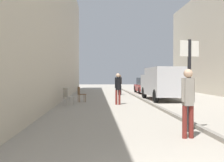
% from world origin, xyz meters
% --- Properties ---
extents(ground_plane, '(80.00, 80.00, 0.00)m').
position_xyz_m(ground_plane, '(0.00, 12.00, 0.00)').
color(ground_plane, '#A8A093').
extents(building_facade_left, '(2.30, 40.00, 9.96)m').
position_xyz_m(building_facade_left, '(-4.75, 12.00, 4.98)').
color(building_facade_left, '#BCB29E').
rests_on(building_facade_left, ground_plane).
extents(kerb_strip, '(0.16, 40.00, 0.12)m').
position_xyz_m(kerb_strip, '(1.58, 12.00, 0.06)').
color(kerb_strip, gray).
rests_on(kerb_strip, ground_plane).
extents(pedestrian_main_foreground, '(0.35, 0.23, 1.76)m').
position_xyz_m(pedestrian_main_foreground, '(0.87, 4.37, 1.01)').
color(pedestrian_main_foreground, maroon).
rests_on(pedestrian_main_foreground, ground_plane).
extents(pedestrian_mid_block, '(0.34, 0.23, 1.74)m').
position_xyz_m(pedestrian_mid_block, '(-0.26, 12.84, 1.00)').
color(pedestrian_mid_block, maroon).
rests_on(pedestrian_mid_block, ground_plane).
extents(pedestrian_far_crossing, '(0.34, 0.22, 1.71)m').
position_xyz_m(pedestrian_far_crossing, '(0.52, 20.98, 0.99)').
color(pedestrian_far_crossing, black).
rests_on(pedestrian_far_crossing, ground_plane).
extents(delivery_van, '(2.11, 5.07, 2.15)m').
position_xyz_m(delivery_van, '(2.92, 15.53, 1.17)').
color(delivery_van, '#B7B7BC').
rests_on(delivery_van, ground_plane).
extents(parked_car, '(1.85, 4.21, 1.45)m').
position_xyz_m(parked_car, '(3.21, 23.27, 0.71)').
color(parked_car, maroon).
rests_on(parked_car, ground_plane).
extents(street_sign_post, '(0.59, 0.18, 2.60)m').
position_xyz_m(street_sign_post, '(1.15, 5.13, 1.55)').
color(street_sign_post, black).
rests_on(street_sign_post, ground_plane).
extents(cafe_chair_near_window, '(0.62, 0.62, 0.94)m').
position_xyz_m(cafe_chair_near_window, '(-3.02, 12.55, 0.55)').
color(cafe_chair_near_window, '#B7B2A8').
rests_on(cafe_chair_near_window, ground_plane).
extents(cafe_chair_by_doorway, '(0.55, 0.55, 0.94)m').
position_xyz_m(cafe_chair_by_doorway, '(-2.43, 14.52, 0.55)').
color(cafe_chair_by_doorway, brown).
rests_on(cafe_chair_by_doorway, ground_plane).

